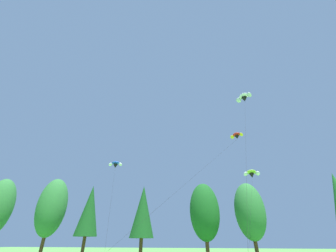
{
  "coord_description": "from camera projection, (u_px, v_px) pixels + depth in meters",
  "views": [
    {
      "loc": [
        3.52,
        4.05,
        2.51
      ],
      "look_at": [
        -1.02,
        22.89,
        13.33
      ],
      "focal_mm": 22.28,
      "sensor_mm": 36.0,
      "label": 1
    }
  ],
  "objects": [
    {
      "name": "treeline_tree_b",
      "position": [
        52.0,
        207.0,
        44.22
      ],
      "size": [
        5.84,
        5.84,
        14.96
      ],
      "color": "#472D19",
      "rests_on": "ground_plane"
    },
    {
      "name": "treeline_tree_c",
      "position": [
        89.0,
        210.0,
        43.64
      ],
      "size": [
        4.55,
        4.55,
        13.42
      ],
      "color": "#472D19",
      "rests_on": "ground_plane"
    },
    {
      "name": "treeline_tree_d",
      "position": [
        143.0,
        211.0,
        37.89
      ],
      "size": [
        4.23,
        4.23,
        11.94
      ],
      "color": "#472D19",
      "rests_on": "ground_plane"
    },
    {
      "name": "treeline_tree_e",
      "position": [
        205.0,
        211.0,
        35.11
      ],
      "size": [
        4.94,
        4.94,
        11.63
      ],
      "color": "#472D19",
      "rests_on": "ground_plane"
    },
    {
      "name": "treeline_tree_f",
      "position": [
        250.0,
        211.0,
        35.9
      ],
      "size": [
        5.02,
        5.02,
        11.92
      ],
      "color": "#472D19",
      "rests_on": "ground_plane"
    },
    {
      "name": "parafoil_kite_high_blue_white",
      "position": [
        115.0,
        165.0,
        40.1
      ],
      "size": [
        9.93,
        16.54,
        14.66
      ],
      "color": "blue"
    },
    {
      "name": "parafoil_kite_mid_lime_white",
      "position": [
        252.0,
        174.0,
        34.44
      ],
      "size": [
        5.67,
        19.5,
        11.94
      ],
      "color": "#93D633"
    },
    {
      "name": "parafoil_kite_far_red_yellow",
      "position": [
        237.0,
        136.0,
        35.8
      ],
      "size": [
        15.45,
        15.44,
        17.48
      ],
      "color": "red"
    },
    {
      "name": "parafoil_kite_low_white",
      "position": [
        244.0,
        98.0,
        37.66
      ],
      "size": [
        6.45,
        16.79,
        24.99
      ],
      "color": "white"
    }
  ]
}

